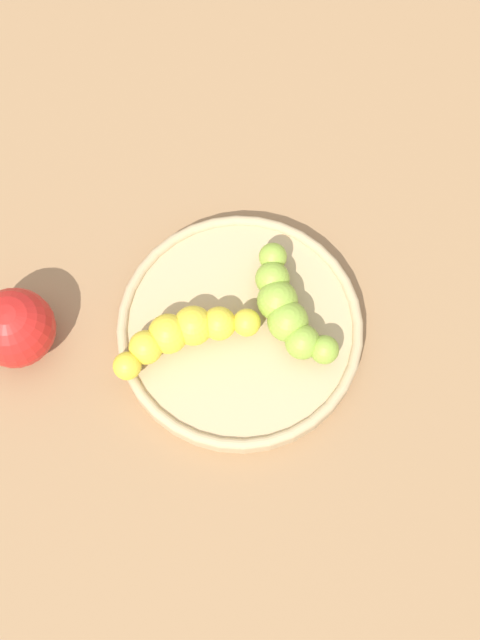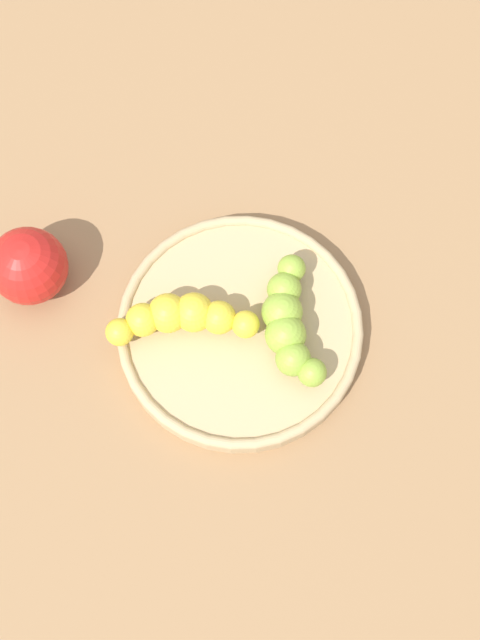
# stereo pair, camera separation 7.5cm
# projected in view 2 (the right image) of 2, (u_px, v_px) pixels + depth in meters

# --- Properties ---
(ground_plane) EXTENTS (2.40, 2.40, 0.00)m
(ground_plane) POSITION_uv_depth(u_px,v_px,m) (240.00, 334.00, 0.79)
(ground_plane) COLOR #936D47
(fruit_bowl) EXTENTS (0.23, 0.23, 0.02)m
(fruit_bowl) POSITION_uv_depth(u_px,v_px,m) (240.00, 329.00, 0.78)
(fruit_bowl) COLOR tan
(fruit_bowl) RESTS_ON ground_plane
(banana_yellow) EXTENTS (0.09, 0.11, 0.04)m
(banana_yellow) POSITION_uv_depth(u_px,v_px,m) (181.00, 318.00, 0.76)
(banana_yellow) COLOR yellow
(banana_yellow) RESTS_ON fruit_bowl
(banana_green) EXTENTS (0.10, 0.10, 0.04)m
(banana_green) POSITION_uv_depth(u_px,v_px,m) (288.00, 323.00, 0.75)
(banana_green) COLOR #8CAD38
(banana_green) RESTS_ON fruit_bowl
(apple_red) EXTENTS (0.07, 0.07, 0.07)m
(apple_red) POSITION_uv_depth(u_px,v_px,m) (29.00, 266.00, 0.77)
(apple_red) COLOR red
(apple_red) RESTS_ON ground_plane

